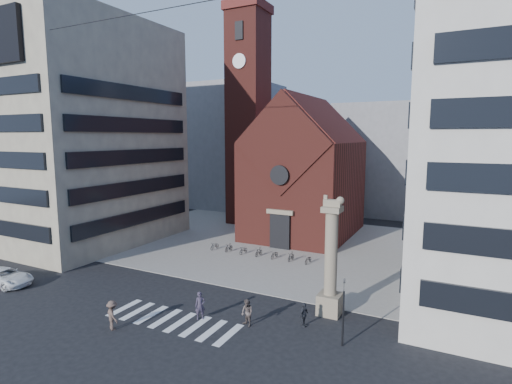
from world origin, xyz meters
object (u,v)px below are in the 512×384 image
white_car (4,277)px  scooter_0 (215,246)px  lion_column (331,268)px  pedestrian_2 (304,315)px  pedestrian_1 (247,313)px  pedestrian_0 (200,306)px  traffic_light (343,310)px

white_car → scooter_0: size_ratio=3.40×
lion_column → pedestrian_2: size_ratio=5.29×
white_car → scooter_0: white_car is taller
pedestrian_1 → scooter_0: size_ratio=1.22×
pedestrian_1 → pedestrian_2: 3.82m
pedestrian_0 → pedestrian_1: bearing=-32.2°
traffic_light → scooter_0: (-18.46, 14.21, -1.84)m
scooter_0 → traffic_light: bearing=-34.6°
white_car → scooter_0: (10.22, 17.48, -0.27)m
traffic_light → white_car: bearing=-173.5°
lion_column → traffic_light: bearing=-63.5°
lion_column → scooter_0: lion_column is taller
pedestrian_1 → pedestrian_2: pedestrian_1 is taller
white_car → pedestrian_0: bearing=-88.9°
pedestrian_0 → pedestrian_2: pedestrian_0 is taller
traffic_light → pedestrian_0: size_ratio=2.19×
traffic_light → pedestrian_1: 6.59m
traffic_light → pedestrian_0: 10.00m
white_car → pedestrian_1: pedestrian_1 is taller
traffic_light → pedestrian_2: (-3.00, 1.31, -1.47)m
pedestrian_1 → scooter_0: (-12.02, 14.56, -0.48)m
lion_column → scooter_0: size_ratio=5.70×
scooter_0 → white_car: bearing=-117.3°
lion_column → pedestrian_1: 6.71m
white_car → pedestrian_0: 18.96m
white_car → pedestrian_2: size_ratio=3.16×
lion_column → pedestrian_1: size_ratio=4.68×
white_car → pedestrian_1: 22.44m
lion_column → white_car: size_ratio=1.68×
lion_column → pedestrian_0: bearing=-147.9°
traffic_light → pedestrian_1: size_ratio=2.32×
pedestrian_0 → pedestrian_2: bearing=-23.8°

